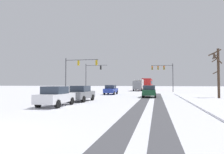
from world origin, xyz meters
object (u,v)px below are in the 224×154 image
at_px(traffic_signal_far_right, 164,71).
at_px(box_truck_delivery, 139,85).
at_px(car_white_fourth, 56,96).
at_px(bus_oncoming, 147,83).
at_px(car_grey_third, 81,93).
at_px(bare_tree_sidewalk_mid, 218,70).
at_px(traffic_signal_near_left, 77,68).
at_px(car_blue_lead, 111,90).
at_px(traffic_signal_far_left, 92,73).
at_px(car_dark_green_second, 149,91).

distance_m(traffic_signal_far_right, box_truck_delivery, 8.57).
xyz_separation_m(traffic_signal_far_right, car_white_fourth, (-9.75, -31.14, -3.94)).
bearing_deg(bus_oncoming, box_truck_delivery, -102.37).
bearing_deg(car_grey_third, box_truck_delivery, 84.26).
distance_m(car_grey_third, bare_tree_sidewalk_mid, 17.67).
relative_size(traffic_signal_near_left, bus_oncoming, 0.59).
relative_size(car_grey_third, bus_oncoming, 0.37).
relative_size(traffic_signal_near_left, car_blue_lead, 1.58).
bearing_deg(traffic_signal_far_right, traffic_signal_far_left, -166.81).
distance_m(traffic_signal_far_right, car_blue_lead, 16.90).
bearing_deg(car_blue_lead, traffic_signal_far_left, 125.71).
relative_size(car_blue_lead, bus_oncoming, 0.37).
relative_size(traffic_signal_far_right, bus_oncoming, 0.59).
distance_m(traffic_signal_far_left, car_grey_third, 23.97).
height_order(car_blue_lead, bare_tree_sidewalk_mid, bare_tree_sidewalk_mid).
relative_size(car_dark_green_second, box_truck_delivery, 0.55).
height_order(car_white_fourth, bus_oncoming, bus_oncoming).
bearing_deg(bare_tree_sidewalk_mid, box_truck_delivery, 117.87).
bearing_deg(car_grey_third, car_blue_lead, 89.68).
bearing_deg(box_truck_delivery, bus_oncoming, 77.63).
bearing_deg(traffic_signal_far_left, bare_tree_sidewalk_mid, -33.19).
relative_size(traffic_signal_far_left, bus_oncoming, 0.59).
bearing_deg(car_blue_lead, bare_tree_sidewalk_mid, -17.87).
bearing_deg(car_grey_third, traffic_signal_far_left, 106.82).
relative_size(car_grey_third, box_truck_delivery, 0.56).
bearing_deg(bare_tree_sidewalk_mid, car_grey_third, -152.41).
height_order(traffic_signal_far_left, car_dark_green_second, traffic_signal_far_left).
bearing_deg(traffic_signal_near_left, box_truck_delivery, 63.66).
bearing_deg(bare_tree_sidewalk_mid, car_blue_lead, 162.13).
height_order(bus_oncoming, box_truck_delivery, bus_oncoming).
relative_size(car_dark_green_second, car_white_fourth, 0.99).
distance_m(traffic_signal_far_left, bus_oncoming, 21.16).
bearing_deg(car_dark_green_second, traffic_signal_near_left, 158.87).
distance_m(car_grey_third, bus_oncoming, 40.35).
height_order(traffic_signal_far_left, car_blue_lead, traffic_signal_far_left).
distance_m(traffic_signal_near_left, car_white_fourth, 18.66).
bearing_deg(car_dark_green_second, car_grey_third, -131.31).
relative_size(traffic_signal_far_left, car_dark_green_second, 1.58).
distance_m(car_dark_green_second, bare_tree_sidewalk_mid, 9.14).
xyz_separation_m(bus_oncoming, box_truck_delivery, (-1.90, -8.64, -0.36)).
bearing_deg(bare_tree_sidewalk_mid, car_white_fourth, -141.07).
xyz_separation_m(traffic_signal_far_right, car_blue_lead, (-9.41, -13.47, -3.94)).
bearing_deg(car_grey_third, bus_oncoming, 82.81).
distance_m(traffic_signal_far_left, car_white_fourth, 28.32).
xyz_separation_m(car_dark_green_second, box_truck_delivery, (-3.63, 23.66, 0.82)).
height_order(car_dark_green_second, car_white_fourth, same).
relative_size(bus_oncoming, bare_tree_sidewalk_mid, 1.71).
relative_size(car_blue_lead, box_truck_delivery, 0.55).
xyz_separation_m(traffic_signal_far_left, car_blue_lead, (6.93, -9.64, -3.55)).
height_order(car_white_fourth, box_truck_delivery, box_truck_delivery).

